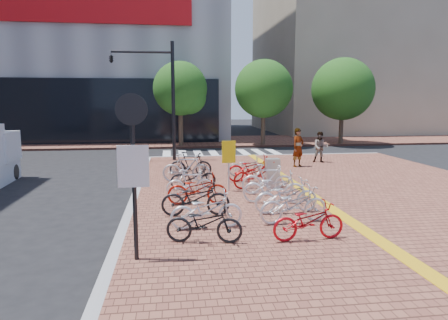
{
  "coord_description": "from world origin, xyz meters",
  "views": [
    {
      "loc": [
        -2.75,
        -11.07,
        3.36
      ],
      "look_at": [
        -0.91,
        2.61,
        1.3
      ],
      "focal_mm": 32.0,
      "sensor_mm": 36.0,
      "label": 1
    }
  ],
  "objects": [
    {
      "name": "ground",
      "position": [
        0.0,
        0.0,
        0.0
      ],
      "size": [
        120.0,
        120.0,
        0.0
      ],
      "primitive_type": "plane",
      "color": "black",
      "rests_on": "ground"
    },
    {
      "name": "tactile_strip",
      "position": [
        2.0,
        -5.0,
        0.16
      ],
      "size": [
        0.4,
        34.0,
        0.01
      ],
      "primitive_type": "cube",
      "color": "gold",
      "rests_on": "sidewalk"
    },
    {
      "name": "kerb_west",
      "position": [
        -4.0,
        -5.0,
        0.08
      ],
      "size": [
        0.25,
        34.0,
        0.15
      ],
      "primitive_type": "cube",
      "color": "gray",
      "rests_on": "ground"
    },
    {
      "name": "kerb_north",
      "position": [
        3.0,
        12.0,
        0.08
      ],
      "size": [
        14.0,
        0.25,
        0.15
      ],
      "primitive_type": "cube",
      "color": "gray",
      "rests_on": "ground"
    },
    {
      "name": "far_sidewalk",
      "position": [
        0.0,
        21.0,
        0.07
      ],
      "size": [
        70.0,
        8.0,
        0.15
      ],
      "primitive_type": "cube",
      "color": "brown",
      "rests_on": "ground"
    },
    {
      "name": "building_beige",
      "position": [
        18.0,
        32.0,
        9.0
      ],
      "size": [
        20.0,
        18.0,
        18.0
      ],
      "primitive_type": "cube",
      "color": "gray",
      "rests_on": "ground"
    },
    {
      "name": "crosswalk",
      "position": [
        0.5,
        14.0,
        0.01
      ],
      "size": [
        7.5,
        4.0,
        0.01
      ],
      "color": "silver",
      "rests_on": "ground"
    },
    {
      "name": "street_trees",
      "position": [
        5.04,
        17.45,
        4.1
      ],
      "size": [
        16.2,
        4.6,
        6.35
      ],
      "color": "#38281E",
      "rests_on": "far_sidewalk"
    },
    {
      "name": "bike_0",
      "position": [
        -2.03,
        -2.36,
        0.61
      ],
      "size": [
        1.83,
        0.93,
        0.92
      ],
      "primitive_type": "imported",
      "rotation": [
        0.0,
        0.0,
        1.38
      ],
      "color": "black",
      "rests_on": "sidewalk"
    },
    {
      "name": "bike_1",
      "position": [
        -1.89,
        -1.35,
        0.63
      ],
      "size": [
        1.87,
        0.76,
        0.96
      ],
      "primitive_type": "imported",
      "rotation": [
        0.0,
        0.0,
        1.64
      ],
      "color": "white",
      "rests_on": "sidewalk"
    },
    {
      "name": "bike_2",
      "position": [
        -2.08,
        -0.17,
        0.65
      ],
      "size": [
        1.95,
        0.75,
        1.01
      ],
      "primitive_type": "imported",
      "rotation": [
        0.0,
        0.0,
        1.53
      ],
      "color": "black",
      "rests_on": "sidewalk"
    },
    {
      "name": "bike_3",
      "position": [
        -1.95,
        1.07,
        0.64
      ],
      "size": [
        1.87,
        0.69,
        0.98
      ],
      "primitive_type": "imported",
      "rotation": [
        0.0,
        0.0,
        1.55
      ],
      "color": "#A6190B",
      "rests_on": "sidewalk"
    },
    {
      "name": "bike_4",
      "position": [
        -2.13,
        2.01,
        0.63
      ],
      "size": [
        1.59,
        0.46,
        0.95
      ],
      "primitive_type": "imported",
      "rotation": [
        0.0,
        0.0,
        1.58
      ],
      "color": "white",
      "rests_on": "sidewalk"
    },
    {
      "name": "bike_5",
      "position": [
        -1.95,
        3.35,
        0.59
      ],
      "size": [
        1.75,
        0.79,
        0.89
      ],
      "primitive_type": "imported",
      "rotation": [
        0.0,
        0.0,
        1.69
      ],
      "color": "black",
      "rests_on": "sidewalk"
    },
    {
      "name": "bike_6",
      "position": [
        -2.15,
        4.49,
        0.72
      ],
      "size": [
        1.95,
        0.75,
        1.14
      ],
      "primitive_type": "imported",
      "rotation": [
        0.0,
        0.0,
        1.45
      ],
      "color": "#BBBCC0",
      "rests_on": "sidewalk"
    },
    {
      "name": "bike_7",
      "position": [
        -1.93,
        5.62,
        0.69
      ],
      "size": [
        1.84,
        0.77,
        1.07
      ],
      "primitive_type": "imported",
      "rotation": [
        0.0,
        0.0,
        1.42
      ],
      "color": "black",
      "rests_on": "sidewalk"
    },
    {
      "name": "bike_8",
      "position": [
        0.38,
        -2.5,
        0.6
      ],
      "size": [
        1.76,
        0.73,
        0.91
      ],
      "primitive_type": "imported",
      "rotation": [
        0.0,
        0.0,
        1.64
      ],
      "color": "red",
      "rests_on": "sidewalk"
    },
    {
      "name": "bike_9",
      "position": [
        0.43,
        -1.19,
        0.65
      ],
      "size": [
        1.97,
        0.9,
        1.0
      ],
      "primitive_type": "imported",
      "rotation": [
        0.0,
        0.0,
        1.7
      ],
      "color": "silver",
      "rests_on": "sidewalk"
    },
    {
      "name": "bike_10",
      "position": [
        0.52,
        -0.24,
        0.65
      ],
      "size": [
        1.95,
        0.83,
        1.0
      ],
      "primitive_type": "imported",
      "rotation": [
        0.0,
        0.0,
        1.66
      ],
      "color": "silver",
      "rests_on": "sidewalk"
    },
    {
      "name": "bike_11",
      "position": [
        0.44,
        0.88,
        0.66
      ],
      "size": [
        2.05,
        1.07,
        1.03
      ],
      "primitive_type": "imported",
      "rotation": [
        0.0,
        0.0,
        1.36
      ],
      "color": "silver",
      "rests_on": "sidewalk"
    },
    {
      "name": "bike_12",
      "position": [
        0.52,
        1.98,
        0.69
      ],
      "size": [
        1.85,
        0.79,
        1.07
      ],
      "primitive_type": "imported",
      "rotation": [
        0.0,
        0.0,
        1.41
      ],
      "color": "white",
      "rests_on": "sidewalk"
    },
    {
      "name": "bike_13",
      "position": [
        0.42,
        3.14,
        0.65
      ],
      "size": [
        2.01,
        1.03,
        1.01
      ],
      "primitive_type": "imported",
      "rotation": [
        0.0,
        0.0,
        1.77
      ],
      "color": "#A50E0B",
      "rests_on": "sidewalk"
    },
    {
      "name": "bike_14",
      "position": [
        0.46,
        4.34,
        0.68
      ],
      "size": [
        2.01,
        0.71,
        1.05
      ],
      "primitive_type": "imported",
      "rotation": [
        0.0,
        0.0,
        1.58
      ],
      "color": "#A90C0F",
      "rests_on": "sidewalk"
    },
    {
      "name": "bike_15",
      "position": [
        0.49,
        5.55,
        0.57
      ],
      "size": [
        1.62,
        0.64,
        0.83
      ],
      "primitive_type": "imported",
      "rotation": [
        0.0,
        0.0,
        1.51
      ],
      "color": "#A6A6AB",
      "rests_on": "sidewalk"
    },
    {
      "name": "pedestrian_a",
      "position": [
        3.43,
        7.62,
        1.09
      ],
      "size": [
        0.82,
        0.73,
        1.88
      ],
      "primitive_type": "imported",
      "rotation": [
        0.0,
        0.0,
        0.5
      ],
      "color": "gray",
      "rests_on": "sidewalk"
    },
    {
      "name": "pedestrian_b",
      "position": [
        5.02,
        8.77,
        0.95
      ],
      "size": [
        0.93,
        0.82,
        1.61
      ],
      "primitive_type": "imported",
      "rotation": [
        0.0,
        0.0,
        -0.31
      ],
      "color": "#4B525F",
      "rests_on": "sidewalk"
    },
    {
      "name": "utility_box",
      "position": [
        0.99,
        3.14,
        0.69
      ],
      "size": [
        0.5,
        0.37,
        1.08
      ],
      "primitive_type": "cube",
      "rotation": [
        0.0,
        0.0,
        0.02
      ],
      "color": "#A8A7AC",
      "rests_on": "sidewalk"
    },
    {
      "name": "yellow_sign",
      "position": [
        -0.71,
        2.75,
        1.41
      ],
      "size": [
        0.49,
        0.15,
        1.81
      ],
      "color": "#B7B7BC",
      "rests_on": "sidewalk"
    },
    {
      "name": "notice_sign",
      "position": [
        -3.49,
        -3.18,
        2.26
      ],
      "size": [
        0.62,
        0.13,
        3.35
      ],
      "color": "black",
      "rests_on": "sidewalk"
    },
    {
      "name": "traffic_light_pole",
      "position": [
        -4.01,
        10.68,
        4.5
      ],
      "size": [
        3.38,
        1.3,
        6.3
      ],
      "color": "black",
      "rests_on": "sidewalk"
    }
  ]
}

